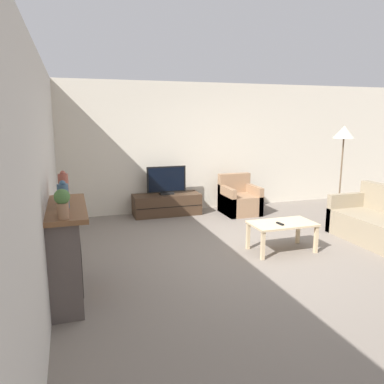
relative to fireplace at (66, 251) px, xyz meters
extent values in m
plane|color=slate|center=(2.65, 0.49, -0.53)|extent=(24.00, 24.00, 0.00)
cube|color=beige|center=(2.65, 3.48, 0.82)|extent=(12.00, 0.06, 2.70)
cube|color=beige|center=(-0.19, 0.49, 0.82)|extent=(0.06, 12.00, 2.70)
cube|color=#564C47|center=(0.00, 0.00, -0.04)|extent=(0.31, 1.16, 1.00)
cube|color=black|center=(0.16, 0.00, -0.16)|extent=(0.01, 0.64, 0.55)
cube|color=orange|center=(0.16, 0.00, -0.31)|extent=(0.01, 0.45, 0.11)
cube|color=brown|center=(0.03, 0.00, 0.49)|extent=(0.43, 1.28, 0.05)
cylinder|color=#994C3D|center=(0.02, -0.39, 0.61)|extent=(0.11, 0.11, 0.20)
sphere|color=#994C3D|center=(0.02, -0.39, 0.72)|extent=(0.06, 0.06, 0.06)
cylinder|color=#385670|center=(0.02, -0.10, 0.64)|extent=(0.12, 0.12, 0.25)
sphere|color=#385670|center=(0.02, -0.10, 0.78)|extent=(0.06, 0.06, 0.06)
cylinder|color=#994C3D|center=(0.02, 0.39, 0.66)|extent=(0.12, 0.12, 0.29)
sphere|color=#994C3D|center=(0.02, 0.39, 0.81)|extent=(0.06, 0.06, 0.06)
cube|color=brown|center=(0.02, 0.13, 0.59)|extent=(0.07, 0.11, 0.15)
cylinder|color=white|center=(0.05, 0.13, 0.60)|extent=(0.00, 0.08, 0.08)
cylinder|color=#936B4C|center=(0.02, -0.55, 0.59)|extent=(0.10, 0.10, 0.15)
sphere|color=#477038|center=(0.02, -0.55, 0.72)|extent=(0.15, 0.15, 0.15)
cube|color=#422D1E|center=(1.95, 3.16, -0.32)|extent=(1.38, 0.51, 0.43)
cube|color=black|center=(1.95, 2.90, -0.32)|extent=(1.35, 0.01, 0.01)
cube|color=black|center=(1.95, 3.16, -0.08)|extent=(0.28, 0.18, 0.04)
cube|color=black|center=(1.95, 3.16, 0.21)|extent=(0.81, 0.03, 0.54)
cube|color=black|center=(1.95, 3.14, 0.21)|extent=(0.74, 0.01, 0.48)
cube|color=#937051|center=(3.42, 2.78, -0.33)|extent=(0.70, 0.76, 0.40)
cube|color=#937051|center=(3.42, 3.09, 0.07)|extent=(0.70, 0.14, 0.41)
cube|color=#937051|center=(3.12, 2.78, -0.24)|extent=(0.10, 0.76, 0.58)
cube|color=#937051|center=(3.72, 2.78, -0.24)|extent=(0.10, 0.76, 0.58)
cube|color=#CCB289|center=(3.06, 0.54, -0.11)|extent=(0.96, 0.54, 0.03)
cube|color=#CCB289|center=(2.62, 0.31, -0.33)|extent=(0.05, 0.05, 0.41)
cube|color=#CCB289|center=(3.50, 0.31, -0.33)|extent=(0.05, 0.05, 0.41)
cube|color=#CCB289|center=(2.62, 0.78, -0.33)|extent=(0.05, 0.05, 0.41)
cube|color=#CCB289|center=(3.50, 0.78, -0.33)|extent=(0.05, 0.05, 0.41)
cube|color=black|center=(2.98, 0.48, -0.08)|extent=(0.05, 0.15, 0.02)
cube|color=gray|center=(4.76, 1.12, -0.20)|extent=(0.85, 0.11, 0.67)
cylinder|color=black|center=(4.86, 1.51, -0.53)|extent=(0.30, 0.30, 0.01)
cylinder|color=brown|center=(4.86, 1.51, 0.28)|extent=(0.03, 0.03, 1.59)
cone|color=beige|center=(4.86, 1.51, 1.19)|extent=(0.39, 0.39, 0.22)
camera|label=1|loc=(0.11, -4.14, 1.45)|focal=35.00mm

